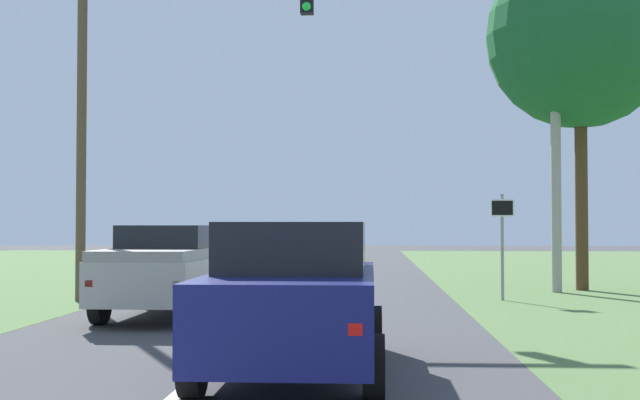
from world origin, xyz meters
name	(u,v)px	position (x,y,z in m)	size (l,w,h in m)	color
ground_plane	(243,337)	(0.00, 9.06, 0.00)	(120.00, 120.00, 0.00)	#424244
red_suv_near	(296,293)	(1.21, 5.73, 1.02)	(2.23, 4.95, 1.93)	navy
pickup_truck_lead	(171,269)	(-2.00, 12.08, 0.96)	(2.21, 5.60, 1.88)	#B7B2A8
traffic_light	(140,76)	(-3.56, 15.14, 5.58)	(6.38, 0.40, 8.67)	brown
keep_moving_sign	(502,232)	(5.45, 16.00, 1.70)	(0.60, 0.09, 2.67)	gray
oak_tree_right	(580,36)	(8.25, 19.34, 7.38)	(5.41, 5.41, 10.11)	#4C351E
utility_pole_right	(556,136)	(7.35, 18.53, 4.39)	(0.28, 0.28, 8.77)	#9E998E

